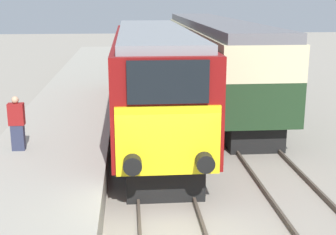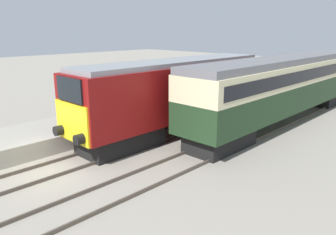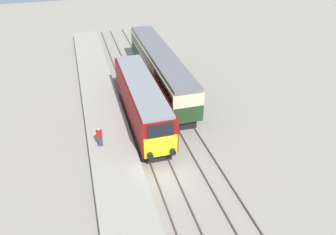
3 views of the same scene
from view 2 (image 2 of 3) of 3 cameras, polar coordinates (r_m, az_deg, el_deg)
The scene contains 7 objects.
ground_plane at distance 14.62m, azimuth -18.29°, elevation -8.36°, with size 120.00×120.00×0.00m, color gray.
platform_left at distance 21.43m, azimuth -3.53°, elevation 0.98°, with size 3.50×50.00×0.82m.
rails_near_track at distance 17.24m, azimuth -3.50°, elevation -3.73°, with size 1.51×60.00×0.14m.
rails_far_track at distance 15.05m, azimuth 5.32°, elevation -6.65°, with size 1.50×60.00×0.14m.
locomotive at distance 18.14m, azimuth 1.40°, elevation 4.31°, with size 2.70×13.26×4.04m.
passenger_carriage at distance 21.65m, azimuth 20.11°, elevation 5.76°, with size 2.75×18.35×4.05m.
person_on_platform at distance 19.20m, azimuth -15.27°, elevation 2.46°, with size 0.44×0.26×1.59m.
Camera 2 is at (12.11, -5.93, 5.64)m, focal length 35.00 mm.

